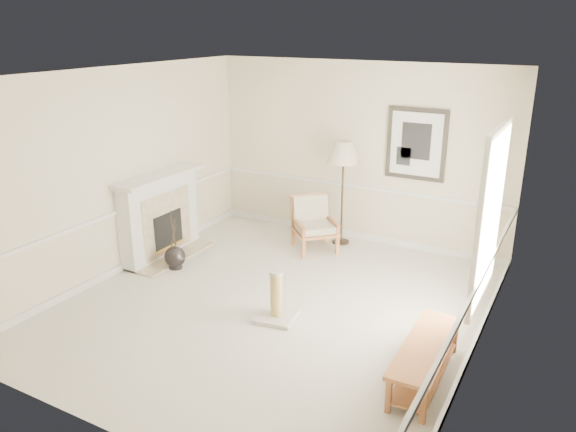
% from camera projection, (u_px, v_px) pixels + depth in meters
% --- Properties ---
extents(ground, '(5.50, 5.50, 0.00)m').
position_uv_depth(ground, '(273.00, 305.00, 7.24)').
color(ground, silver).
rests_on(ground, ground).
extents(room, '(5.04, 5.54, 2.92)m').
position_uv_depth(room, '(285.00, 164.00, 6.62)').
color(room, beige).
rests_on(room, ground).
extents(fireplace, '(0.64, 1.64, 1.31)m').
position_uv_depth(fireplace, '(160.00, 216.00, 8.59)').
color(fireplace, white).
rests_on(fireplace, ground).
extents(floor_vase, '(0.31, 0.31, 0.92)m').
position_uv_depth(floor_vase, '(175.00, 258.00, 8.26)').
color(floor_vase, black).
rests_on(floor_vase, ground).
extents(armchair, '(0.92, 0.92, 0.84)m').
position_uv_depth(armchair, '(313.00, 221.00, 8.94)').
color(armchair, brown).
rests_on(armchair, ground).
extents(floor_lamp, '(0.62, 0.62, 1.70)m').
position_uv_depth(floor_lamp, '(344.00, 155.00, 8.78)').
color(floor_lamp, black).
rests_on(floor_lamp, ground).
extents(bench, '(0.46, 1.44, 0.41)m').
position_uv_depth(bench, '(425.00, 356.00, 5.64)').
color(bench, brown).
rests_on(bench, ground).
extents(scratching_post, '(0.52, 0.52, 0.65)m').
position_uv_depth(scratching_post, '(276.00, 304.00, 6.83)').
color(scratching_post, beige).
rests_on(scratching_post, ground).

